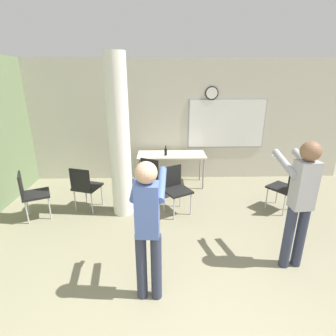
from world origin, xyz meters
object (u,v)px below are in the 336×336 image
Objects in this scene: chair_mid_room at (286,186)px; person_playing_side at (300,197)px; chair_table_front at (175,186)px; folding_table at (171,157)px; chair_near_pillar at (85,185)px; person_playing_front at (148,222)px; bottle_on_table at (166,152)px; chair_table_left at (153,174)px; chair_by_left_wall at (31,192)px.

chair_mid_room is 0.50× the size of person_playing_side.
folding_table is at bearing 91.00° from chair_table_front.
person_playing_front is at bearing -58.59° from chair_near_pillar.
chair_mid_room is (2.07, -1.30, -0.18)m from folding_table.
bottle_on_table is at bearing -148.75° from folding_table.
chair_table_left is (-0.41, -0.61, -0.18)m from folding_table.
chair_mid_room is 1.00× the size of chair_table_left.
person_playing_side is (1.50, -2.77, 0.33)m from folding_table.
person_playing_front is (0.03, -2.64, 0.47)m from chair_table_left.
person_playing_side is (1.63, -2.69, 0.19)m from bottle_on_table.
chair_mid_room and chair_by_left_wall have the same top height.
chair_table_front is 2.17m from person_playing_side.
chair_table_front and chair_near_pillar have the same top height.
folding_table is at bearing 147.95° from chair_mid_room.
person_playing_front reaches higher than chair_table_front.
folding_table is 0.92× the size of person_playing_front.
chair_mid_room is at bearing 68.63° from person_playing_side.
bottle_on_table reaches higher than chair_table_left.
chair_mid_room is 0.52× the size of person_playing_front.
chair_mid_room is at bearing -28.91° from bottle_on_table.
bottle_on_table is 3.19m from person_playing_front.
chair_by_left_wall is 2.85m from person_playing_front.
chair_by_left_wall is 2.55m from chair_table_front.
chair_table_left is 0.50× the size of person_playing_side.
person_playing_side reaches higher than folding_table.
person_playing_front is at bearing -101.44° from chair_table_front.
person_playing_side reaches higher than chair_by_left_wall.
person_playing_side is at bearing -48.55° from chair_table_left.
bottle_on_table reaches higher than chair_near_pillar.
chair_table_front is at bearing 78.56° from person_playing_front.
folding_table is at bearing 29.69° from chair_by_left_wall.
bottle_on_table is 0.13× the size of person_playing_front.
person_playing_front is (1.28, -2.09, 0.47)m from chair_near_pillar.
person_playing_side is (4.02, -1.33, 0.51)m from chair_by_left_wall.
person_playing_front is at bearing -165.55° from person_playing_side.
bottle_on_table is at bearing 97.39° from chair_table_front.
chair_table_left is (2.12, 0.83, 0.00)m from chair_by_left_wall.
chair_table_left is 1.37m from chair_near_pillar.
person_playing_side is (1.91, -2.16, 0.51)m from chair_table_left.
bottle_on_table is at bearing 151.09° from chair_mid_room.
chair_mid_room is 1.00× the size of chair_near_pillar.
chair_table_left is (-2.48, 0.69, 0.00)m from chair_mid_room.
person_playing_front is (-0.38, -3.25, 0.29)m from folding_table.
chair_mid_room is 4.60m from chair_by_left_wall.
chair_table_left is at bearing 90.57° from person_playing_front.
chair_by_left_wall is at bearing -158.63° from chair_table_left.
person_playing_front is at bearing -141.49° from chair_mid_room.
folding_table is 6.90× the size of bottle_on_table.
person_playing_side is at bearing -26.96° from chair_near_pillar.
chair_table_front and chair_table_left have the same top height.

